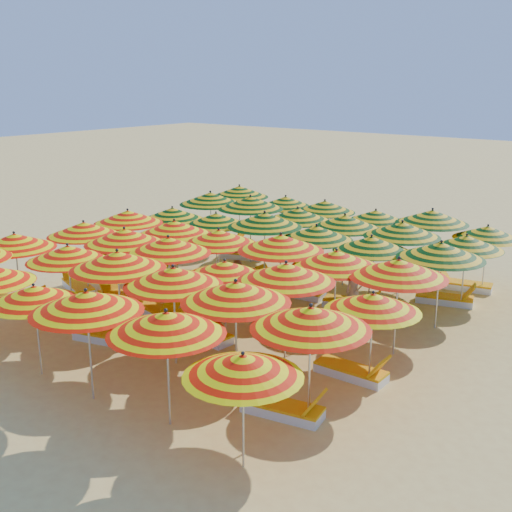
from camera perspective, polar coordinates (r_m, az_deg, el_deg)
name	(u,v)px	position (r m, az deg, el deg)	size (l,w,h in m)	color
ground	(246,311)	(19.25, -0.92, -4.91)	(120.00, 120.00, 0.00)	#EDCB69
umbrella_2	(34,294)	(15.43, -19.11, -3.25)	(2.28, 2.28, 2.25)	silver
umbrella_3	(86,302)	(13.84, -14.84, -3.96)	(2.66, 2.66, 2.53)	silver
umbrella_4	(166,323)	(12.51, -7.98, -5.92)	(2.69, 2.69, 2.48)	silver
umbrella_5	(243,366)	(11.12, -1.17, -9.74)	(2.37, 2.37, 2.24)	silver
umbrella_6	(15,241)	(19.79, -20.66, 1.24)	(3.05, 3.05, 2.48)	silver
umbrella_7	(68,253)	(18.17, -16.37, 0.23)	(2.79, 2.79, 2.41)	silver
umbrella_8	(117,261)	(16.51, -12.21, -0.40)	(2.74, 2.74, 2.60)	silver
umbrella_9	(173,277)	(15.21, -7.36, -1.83)	(2.74, 2.74, 2.52)	silver
umbrella_10	(236,292)	(13.87, -1.82, -3.24)	(3.14, 3.14, 2.57)	silver
umbrella_11	(311,318)	(12.54, 4.88, -5.51)	(2.44, 2.44, 2.54)	silver
umbrella_12	(84,229)	(20.85, -15.06, 2.33)	(2.81, 2.81, 2.45)	silver
umbrella_13	(124,237)	(19.28, -11.61, 1.70)	(2.74, 2.74, 2.52)	silver
umbrella_14	(168,245)	(18.02, -7.79, 0.95)	(3.02, 3.02, 2.53)	silver
umbrella_15	(225,269)	(16.48, -2.80, -1.15)	(2.66, 2.66, 2.27)	silver
umbrella_16	(286,273)	(15.34, 2.68, -1.48)	(3.08, 3.08, 2.54)	silver
umbrella_17	(373,303)	(14.25, 10.35, -4.09)	(2.25, 2.25, 2.27)	silver
umbrella_18	(128,217)	(22.14, -11.32, 3.42)	(3.10, 3.10, 2.49)	silver
umbrella_19	(174,228)	(20.52, -7.27, 2.52)	(2.87, 2.87, 2.44)	silver
umbrella_20	(219,237)	(19.14, -3.34, 1.69)	(3.00, 3.00, 2.45)	silver
umbrella_21	(281,243)	(17.94, 2.22, 1.18)	(3.13, 3.13, 2.59)	silver
umbrella_22	(336,259)	(16.76, 7.14, -0.28)	(2.62, 2.62, 2.49)	silver
umbrella_23	(399,268)	(15.97, 12.56, -1.08)	(2.92, 2.92, 2.57)	silver
umbrella_24	(172,214)	(23.21, -7.44, 3.77)	(2.40, 2.40, 2.32)	silver
umbrella_25	(216,219)	(22.15, -3.57, 3.29)	(2.75, 2.75, 2.31)	silver
umbrella_26	(265,220)	(20.78, 0.77, 3.22)	(3.25, 3.25, 2.61)	silver
umbrella_27	(316,233)	(19.77, 5.38, 2.05)	(2.45, 2.45, 2.43)	silver
umbrella_28	(371,244)	(18.87, 10.22, 1.07)	(2.40, 2.40, 2.38)	silver
umbrella_29	(441,251)	(17.99, 16.12, 0.45)	(2.84, 2.84, 2.54)	silver
umbrella_30	(210,198)	(24.90, -4.07, 5.14)	(2.58, 2.58, 2.55)	silver
umbrella_31	(250,203)	(23.76, -0.49, 4.76)	(2.67, 2.67, 2.59)	silver
umbrella_32	(297,215)	(22.34, 3.71, 3.70)	(3.05, 3.05, 2.45)	silver
umbrella_33	(345,222)	(21.24, 7.89, 3.03)	(2.84, 2.84, 2.48)	silver
umbrella_34	(402,229)	(20.27, 12.85, 2.32)	(2.40, 2.40, 2.53)	silver
umbrella_35	(466,243)	(19.89, 18.19, 1.14)	(2.69, 2.69, 2.33)	silver
umbrella_36	(239,191)	(26.45, -1.49, 5.75)	(3.11, 3.11, 2.54)	silver
umbrella_37	(286,202)	(25.06, 2.65, 4.83)	(2.28, 2.28, 2.36)	silver
umbrella_38	(325,207)	(23.99, 6.13, 4.39)	(2.68, 2.68, 2.41)	silver
umbrella_39	(376,216)	(23.00, 10.59, 3.51)	(2.89, 2.89, 2.31)	silver
umbrella_40	(432,217)	(22.16, 15.39, 3.38)	(2.63, 2.63, 2.58)	silver
umbrella_41	(487,232)	(21.60, 19.88, 1.98)	(2.52, 2.52, 2.28)	silver
lounger_1	(19,302)	(20.87, -20.34, -3.83)	(1.83, 1.12, 0.69)	white
lounger_2	(104,335)	(17.57, -13.39, -6.87)	(1.82, 1.02, 0.69)	white
lounger_3	(284,409)	(13.58, 2.55, -13.43)	(1.81, 0.91, 0.69)	white
lounger_4	(78,286)	(21.85, -15.57, -2.55)	(1.83, 1.12, 0.69)	white
lounger_5	(121,297)	(20.42, -11.95, -3.59)	(1.78, 0.73, 0.69)	white
lounger_6	(158,312)	(18.97, -8.68, -4.92)	(1.82, 0.96, 0.69)	white
lounger_7	(203,333)	(17.31, -4.75, -6.83)	(1.77, 0.72, 0.69)	white
lounger_8	(353,371)	(15.29, 8.58, -10.10)	(1.74, 0.61, 0.69)	white
lounger_9	(164,284)	(21.48, -8.18, -2.44)	(1.82, 0.93, 0.69)	white
lounger_10	(162,263)	(23.93, -8.36, -0.58)	(1.83, 1.14, 0.69)	white
lounger_11	(280,284)	(21.21, 2.17, -2.52)	(1.76, 0.67, 0.69)	white
lounger_12	(297,291)	(20.56, 3.70, -3.14)	(1.78, 0.74, 0.69)	white
lounger_13	(353,303)	(19.67, 8.66, -4.17)	(1.82, 1.03, 0.69)	white
lounger_14	(244,255)	(24.72, -1.07, 0.12)	(1.83, 1.14, 0.69)	white
lounger_15	(446,299)	(20.67, 16.54, -3.67)	(1.83, 1.06, 0.69)	white
lounger_16	(228,239)	(27.08, -2.47, 1.48)	(1.78, 0.73, 0.69)	white
lounger_17	(297,251)	(25.27, 3.62, 0.43)	(1.83, 1.12, 0.69)	white
lounger_18	(411,274)	(22.90, 13.63, -1.59)	(1.82, 1.21, 0.69)	white
lounger_19	(463,285)	(22.21, 17.95, -2.46)	(1.82, 0.95, 0.69)	white
beachgoer_b	(238,281)	(19.76, -1.57, -2.27)	(0.66, 0.52, 1.37)	tan
beachgoer_a	(354,292)	(19.00, 8.71, -3.20)	(0.49, 0.32, 1.36)	tan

